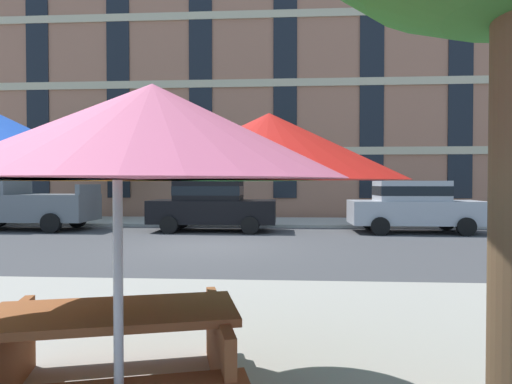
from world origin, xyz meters
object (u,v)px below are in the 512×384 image
at_px(street_tree_left, 114,148).
at_px(pickup_gray, 16,202).
at_px(sedan_silver, 413,205).
at_px(picnic_table, 114,347).
at_px(sedan_black, 212,204).
at_px(patio_umbrella, 117,146).

bearing_deg(street_tree_left, pickup_gray, -123.90).
distance_m(sedan_silver, street_tree_left, 12.57).
bearing_deg(picnic_table, pickup_gray, 124.85).
distance_m(sedan_black, patio_umbrella, 12.83).
bearing_deg(picnic_table, sedan_silver, 64.89).
height_order(sedan_black, picnic_table, sedan_black).
height_order(sedan_silver, picnic_table, sedan_silver).
bearing_deg(patio_umbrella, sedan_black, 96.86).
height_order(pickup_gray, street_tree_left, street_tree_left).
bearing_deg(patio_umbrella, picnic_table, 114.28).
bearing_deg(sedan_black, sedan_silver, 0.00).
distance_m(pickup_gray, picnic_table, 14.83).
bearing_deg(street_tree_left, patio_umbrella, -68.28).
bearing_deg(street_tree_left, picnic_table, -68.37).
relative_size(sedan_black, street_tree_left, 0.98).
bearing_deg(sedan_silver, street_tree_left, 163.97).
height_order(pickup_gray, picnic_table, pickup_gray).
bearing_deg(patio_umbrella, street_tree_left, 111.72).
height_order(sedan_black, street_tree_left, street_tree_left).
height_order(pickup_gray, patio_umbrella, patio_umbrella).
bearing_deg(pickup_gray, street_tree_left, 56.10).
height_order(street_tree_left, patio_umbrella, street_tree_left).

